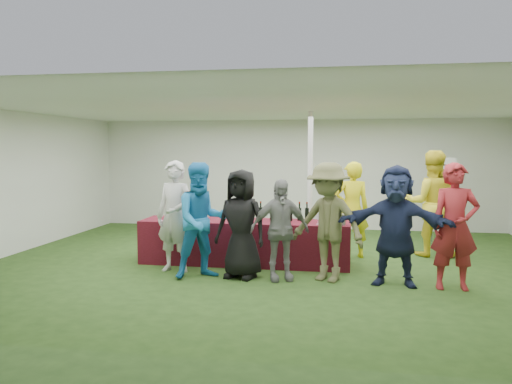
% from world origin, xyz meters
% --- Properties ---
extents(ground, '(60.00, 60.00, 0.00)m').
position_xyz_m(ground, '(0.00, 0.00, 0.00)').
color(ground, '#284719').
rests_on(ground, ground).
extents(tent, '(10.00, 10.00, 10.00)m').
position_xyz_m(tent, '(0.50, 1.20, 1.35)').
color(tent, white).
rests_on(tent, ground).
extents(serving_table, '(3.60, 0.80, 0.75)m').
position_xyz_m(serving_table, '(-0.55, -0.05, 0.38)').
color(serving_table, maroon).
rests_on(serving_table, ground).
extents(wine_bottles, '(0.87, 0.15, 0.32)m').
position_xyz_m(wine_bottles, '(0.13, 0.10, 0.87)').
color(wine_bottles, black).
rests_on(wine_bottles, serving_table).
extents(wine_glasses, '(2.84, 0.17, 0.16)m').
position_xyz_m(wine_glasses, '(-0.77, -0.31, 0.86)').
color(wine_glasses, silver).
rests_on(wine_glasses, serving_table).
extents(water_bottle, '(0.07, 0.07, 0.23)m').
position_xyz_m(water_bottle, '(-0.55, 0.03, 0.85)').
color(water_bottle, silver).
rests_on(water_bottle, serving_table).
extents(bar_towel, '(0.25, 0.18, 0.03)m').
position_xyz_m(bar_towel, '(0.99, 0.00, 0.77)').
color(bar_towel, white).
rests_on(bar_towel, serving_table).
extents(dump_bucket, '(0.25, 0.25, 0.18)m').
position_xyz_m(dump_bucket, '(1.04, -0.27, 0.84)').
color(dump_bucket, slate).
rests_on(dump_bucket, serving_table).
extents(wine_list_sign, '(0.50, 0.03, 1.80)m').
position_xyz_m(wine_list_sign, '(3.21, 2.52, 1.32)').
color(wine_list_sign, slate).
rests_on(wine_list_sign, ground).
extents(staff_pourer, '(0.71, 0.54, 1.76)m').
position_xyz_m(staff_pourer, '(1.29, 0.76, 0.88)').
color(staff_pourer, yellow).
rests_on(staff_pourer, ground).
extents(staff_back, '(0.96, 0.75, 1.96)m').
position_xyz_m(staff_back, '(2.74, 1.15, 0.98)').
color(staff_back, yellow).
rests_on(staff_back, ground).
extents(customer_0, '(0.74, 0.57, 1.80)m').
position_xyz_m(customer_0, '(-1.55, -0.79, 0.90)').
color(customer_0, beige).
rests_on(customer_0, ground).
extents(customer_1, '(1.09, 1.02, 1.78)m').
position_xyz_m(customer_1, '(-1.01, -1.08, 0.89)').
color(customer_1, '#1D7BBF').
rests_on(customer_1, ground).
extents(customer_2, '(0.93, 0.72, 1.68)m').
position_xyz_m(customer_2, '(-0.42, -0.98, 0.84)').
color(customer_2, black).
rests_on(customer_2, ground).
extents(customer_3, '(0.98, 0.68, 1.54)m').
position_xyz_m(customer_3, '(0.18, -1.03, 0.77)').
color(customer_3, gray).
rests_on(customer_3, ground).
extents(customer_4, '(1.33, 1.10, 1.79)m').
position_xyz_m(customer_4, '(0.90, -0.96, 0.89)').
color(customer_4, brown).
rests_on(customer_4, ground).
extents(customer_5, '(1.69, 0.74, 1.76)m').
position_xyz_m(customer_5, '(1.88, -1.02, 0.88)').
color(customer_5, '#1B2444').
rests_on(customer_5, ground).
extents(customer_6, '(0.67, 0.46, 1.80)m').
position_xyz_m(customer_6, '(2.68, -1.11, 0.90)').
color(customer_6, maroon).
rests_on(customer_6, ground).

